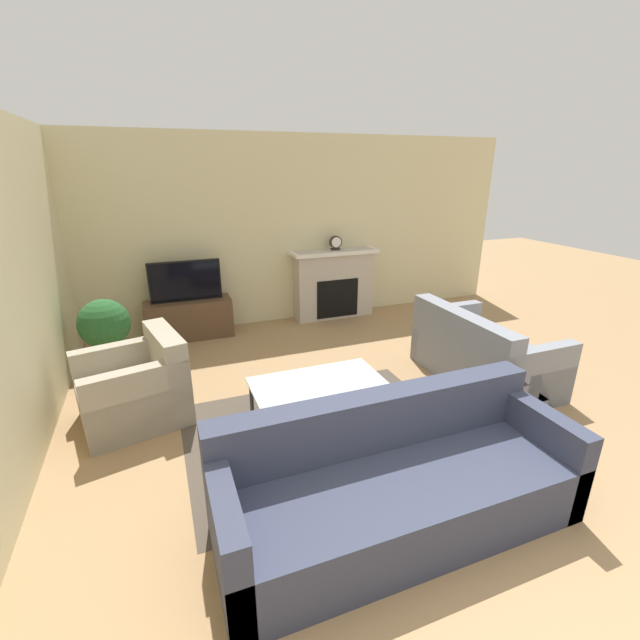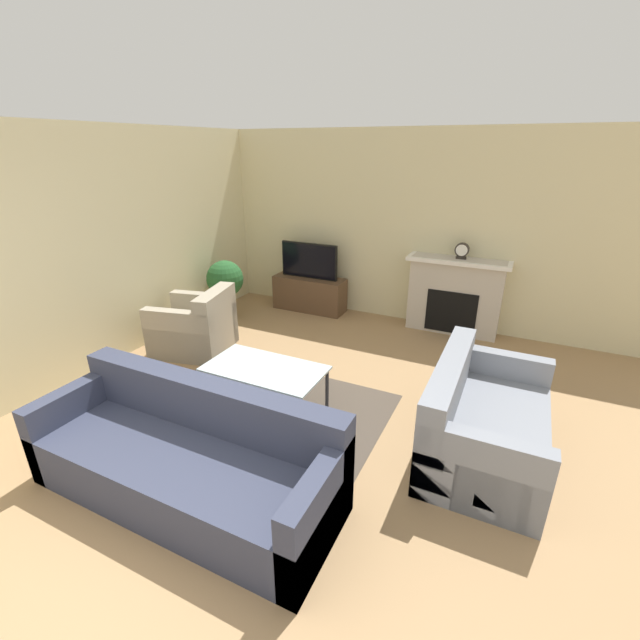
% 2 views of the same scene
% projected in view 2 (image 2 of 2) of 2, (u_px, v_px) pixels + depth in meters
% --- Properties ---
extents(ground_plane, '(20.00, 20.00, 0.00)m').
position_uv_depth(ground_plane, '(107.00, 608.00, 2.46)').
color(ground_plane, '#9E7A51').
extents(wall_back, '(8.04, 0.06, 2.70)m').
position_uv_depth(wall_back, '(389.00, 228.00, 6.21)').
color(wall_back, beige).
rests_on(wall_back, ground_plane).
extents(wall_left, '(0.06, 8.08, 2.70)m').
position_uv_depth(wall_left, '(118.00, 246.00, 5.09)').
color(wall_left, beige).
rests_on(wall_left, ground_plane).
extents(area_rug, '(2.37, 1.83, 0.00)m').
position_uv_depth(area_rug, '(261.00, 413.00, 4.25)').
color(area_rug, '#4C4238').
rests_on(area_rug, ground_plane).
extents(fireplace, '(1.35, 0.38, 1.06)m').
position_uv_depth(fireplace, '(455.00, 294.00, 5.92)').
color(fireplace, '#BCB2A3').
rests_on(fireplace, ground_plane).
extents(tv_stand, '(1.15, 0.40, 0.54)m').
position_uv_depth(tv_stand, '(310.00, 294.00, 6.82)').
color(tv_stand, brown).
rests_on(tv_stand, ground_plane).
extents(tv, '(0.93, 0.06, 0.55)m').
position_uv_depth(tv, '(309.00, 261.00, 6.62)').
color(tv, black).
rests_on(tv, tv_stand).
extents(couch_sectional, '(2.36, 0.85, 0.82)m').
position_uv_depth(couch_sectional, '(188.00, 460.00, 3.18)').
color(couch_sectional, '#33384C').
rests_on(couch_sectional, ground_plane).
extents(couch_loveseat, '(0.91, 1.53, 0.82)m').
position_uv_depth(couch_loveseat, '(482.00, 424.00, 3.60)').
color(couch_loveseat, gray).
rests_on(couch_loveseat, ground_plane).
extents(armchair_by_window, '(1.04, 0.98, 0.82)m').
position_uv_depth(armchair_by_window, '(196.00, 329.00, 5.45)').
color(armchair_by_window, '#9E937F').
rests_on(armchair_by_window, ground_plane).
extents(coffee_table, '(1.17, 0.63, 0.46)m').
position_uv_depth(coffee_table, '(265.00, 371.00, 4.18)').
color(coffee_table, '#333338').
rests_on(coffee_table, ground_plane).
extents(potted_plant, '(0.54, 0.54, 0.91)m').
position_uv_depth(potted_plant, '(225.00, 281.00, 6.33)').
color(potted_plant, beige).
rests_on(potted_plant, ground_plane).
extents(mantel_clock, '(0.18, 0.07, 0.21)m').
position_uv_depth(mantel_clock, '(462.00, 251.00, 5.68)').
color(mantel_clock, '#28231E').
rests_on(mantel_clock, fireplace).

